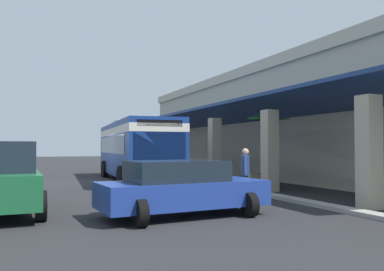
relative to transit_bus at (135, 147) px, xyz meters
The scene contains 7 objects.
ground 6.40m from the transit_bus, 91.21° to the left, with size 120.00×120.00×0.00m, color #262628.
curb_strip 3.32m from the transit_bus, 99.32° to the left, with size 36.96×0.50×0.12m, color #9E998E.
plaza_building 12.48m from the transit_bus, 92.10° to the left, with size 31.10×14.84×6.72m.
transit_bus is the anchor object (origin of this frame).
parked_sedan_blue 11.54m from the transit_bus, ahead, with size 2.64×4.51×1.47m.
pedestrian 9.66m from the transit_bus, ahead, with size 0.61×0.44×1.79m.
potted_palm 7.62m from the transit_bus, 34.90° to the left, with size 1.79×1.90×3.32m.
Camera 1 is at (21.31, -3.77, 1.83)m, focal length 37.31 mm.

